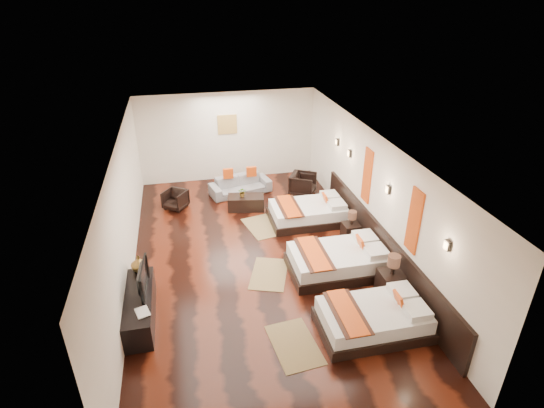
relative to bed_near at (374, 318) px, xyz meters
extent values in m
cube|color=black|center=(-1.69, 2.76, -0.26)|extent=(5.50, 9.50, 0.01)
cube|color=white|center=(-1.69, 2.76, 2.54)|extent=(5.50, 9.50, 0.01)
cube|color=silver|center=(-1.69, 7.51, 1.14)|extent=(5.50, 0.01, 2.80)
cube|color=silver|center=(-4.44, 2.76, 1.14)|extent=(0.01, 9.50, 2.80)
cube|color=silver|center=(1.06, 2.76, 1.14)|extent=(0.01, 9.50, 2.80)
cube|color=black|center=(1.02, 1.96, 0.19)|extent=(0.08, 6.60, 0.90)
cube|color=black|center=(-0.02, 0.00, -0.15)|extent=(1.97, 1.22, 0.21)
cube|color=white|center=(-0.02, 0.00, 0.09)|extent=(1.87, 1.12, 0.28)
cube|color=#D3470E|center=(0.44, 0.00, 0.34)|extent=(0.15, 0.30, 0.30)
cube|color=#38190F|center=(-0.54, 0.00, 0.24)|extent=(0.52, 1.24, 0.02)
cube|color=#D3470E|center=(-0.54, 0.00, 0.25)|extent=(0.36, 1.24, 0.02)
cube|color=black|center=(-0.02, 1.86, -0.15)|extent=(2.13, 1.32, 0.22)
cube|color=white|center=(-0.02, 1.86, 0.12)|extent=(2.02, 1.21, 0.30)
cube|color=#D3470E|center=(0.48, 1.86, 0.39)|extent=(0.16, 0.32, 0.33)
cube|color=#38190F|center=(-0.58, 1.86, 0.28)|extent=(0.56, 1.34, 0.02)
cube|color=#D3470E|center=(-0.58, 1.86, 0.29)|extent=(0.38, 1.34, 0.02)
cube|color=black|center=(-0.02, 4.16, -0.15)|extent=(2.00, 1.24, 0.21)
cube|color=white|center=(-0.02, 4.16, 0.10)|extent=(1.91, 1.14, 0.29)
cube|color=#D3470E|center=(0.45, 4.16, 0.35)|extent=(0.15, 0.31, 0.31)
cube|color=#38190F|center=(-0.55, 4.16, 0.25)|extent=(0.52, 1.26, 0.02)
cube|color=#D3470E|center=(-0.55, 4.16, 0.26)|extent=(0.36, 1.26, 0.02)
cube|color=black|center=(0.75, 0.88, 0.01)|extent=(0.48, 0.48, 0.53)
cylinder|color=black|center=(0.75, 0.88, 0.38)|extent=(0.08, 0.08, 0.21)
cylinder|color=#3F2619|center=(0.75, 0.88, 0.57)|extent=(0.25, 0.25, 0.23)
cube|color=black|center=(0.75, 3.05, -0.04)|extent=(0.40, 0.40, 0.44)
cylinder|color=black|center=(0.75, 3.05, 0.27)|extent=(0.07, 0.07, 0.18)
cylinder|color=#3F2619|center=(0.75, 3.05, 0.43)|extent=(0.21, 0.21, 0.19)
cube|color=olive|center=(-1.52, -0.07, -0.25)|extent=(0.87, 1.27, 0.01)
cube|color=olive|center=(-1.53, 2.06, -0.25)|extent=(1.11, 1.38, 0.01)
cube|color=olive|center=(-1.28, 4.12, -0.25)|extent=(1.00, 1.34, 0.01)
cube|color=black|center=(-4.19, 1.21, 0.02)|extent=(0.50, 1.80, 0.55)
imported|color=black|center=(-4.14, 1.37, 0.56)|extent=(0.18, 0.92, 0.53)
imported|color=black|center=(-4.19, 0.66, 0.31)|extent=(0.30, 0.35, 0.03)
imported|color=brown|center=(-4.19, 2.01, 0.46)|extent=(0.33, 0.33, 0.34)
imported|color=gray|center=(-1.52, 6.26, 0.01)|extent=(1.93, 1.12, 0.53)
imported|color=black|center=(-3.46, 5.69, 0.01)|extent=(0.81, 0.81, 0.54)
imported|color=black|center=(0.31, 5.80, 0.07)|extent=(0.97, 0.97, 0.66)
cube|color=black|center=(-1.52, 5.21, -0.06)|extent=(1.07, 0.66, 0.40)
imported|color=#235F1F|center=(-1.61, 5.21, 0.28)|extent=(0.28, 0.26, 0.27)
cube|color=#D86014|center=(1.04, 0.86, 1.44)|extent=(0.04, 0.40, 1.30)
cube|color=#D86014|center=(1.04, 3.06, 1.44)|extent=(0.04, 0.40, 1.30)
cube|color=black|center=(1.02, -0.24, 1.59)|extent=(0.06, 0.12, 0.18)
cube|color=#FFD18C|center=(0.99, -0.24, 1.59)|extent=(0.02, 0.10, 0.14)
cube|color=black|center=(1.02, 1.96, 1.59)|extent=(0.06, 0.12, 0.18)
cube|color=#FFD18C|center=(0.99, 1.96, 1.59)|extent=(0.02, 0.10, 0.14)
cube|color=black|center=(1.02, 4.16, 1.59)|extent=(0.06, 0.12, 0.18)
cube|color=#FFD18C|center=(0.99, 4.16, 1.59)|extent=(0.02, 0.10, 0.14)
cube|color=black|center=(1.02, 5.06, 1.59)|extent=(0.06, 0.12, 0.18)
cube|color=#FFD18C|center=(0.99, 5.06, 1.59)|extent=(0.02, 0.10, 0.14)
cube|color=#AD873F|center=(-1.69, 7.49, 1.54)|extent=(0.60, 0.04, 0.60)
camera|label=1|loc=(-3.12, -5.53, 5.48)|focal=28.57mm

